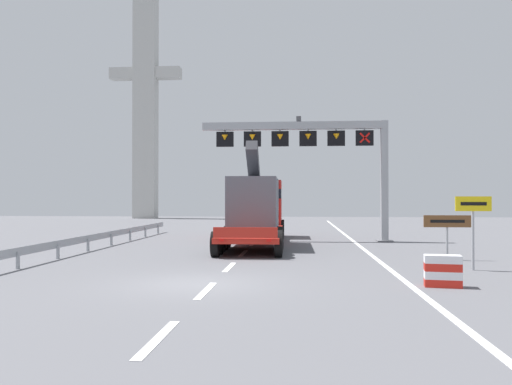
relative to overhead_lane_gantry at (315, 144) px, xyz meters
name	(u,v)px	position (x,y,z in m)	size (l,w,h in m)	color
ground	(196,284)	(-4.00, -15.72, -5.71)	(112.00, 112.00, 0.00)	#5B5B60
lane_markings	(262,235)	(-3.51, 5.05, -5.70)	(0.20, 56.15, 0.01)	silver
edge_line_right	(361,247)	(2.20, -3.72, -5.71)	(0.20, 63.00, 0.01)	silver
overhead_lane_gantry	(315,144)	(0.00, 0.00, 0.00)	(11.13, 0.90, 7.33)	#9EA0A5
heavy_haul_truck_red	(257,208)	(-3.32, -1.32, -3.72)	(3.19, 14.10, 5.30)	red
exit_sign_yellow	(473,215)	(5.07, -12.10, -3.80)	(1.23, 0.15, 2.58)	#9EA0A5
tourist_info_sign_brown	(447,225)	(5.03, -9.05, -4.29)	(1.88, 0.15, 1.82)	#9EA0A5
crash_barrier_striped	(443,271)	(3.07, -15.67, -5.26)	(1.06, 0.64, 0.90)	red
guardrail_left	(99,237)	(-10.99, -5.28, -5.15)	(0.13, 24.88, 0.76)	#999EA3
bridge_pylon_distant	(146,99)	(-20.25, 33.77, 9.42)	(9.00, 2.00, 29.48)	#B7B7B2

